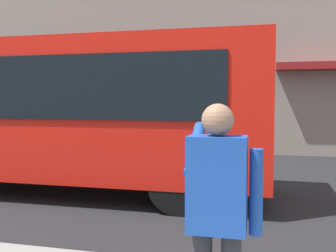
# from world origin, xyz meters

# --- Properties ---
(ground_plane) EXTENTS (60.00, 60.00, 0.00)m
(ground_plane) POSITION_xyz_m (0.00, 0.00, 0.00)
(ground_plane) COLOR #232326
(red_bus) EXTENTS (9.05, 2.54, 3.08)m
(red_bus) POSITION_xyz_m (3.41, 0.23, 1.68)
(red_bus) COLOR red
(red_bus) RESTS_ON ground_plane
(pedestrian_photographer) EXTENTS (0.53, 0.52, 1.70)m
(pedestrian_photographer) POSITION_xyz_m (-0.67, 4.87, 1.14)
(pedestrian_photographer) COLOR #2D2D33
(pedestrian_photographer) RESTS_ON sidewalk_curb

